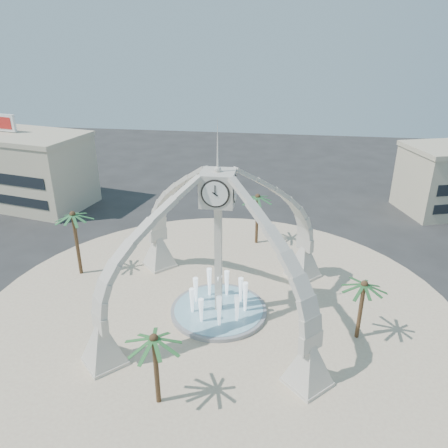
# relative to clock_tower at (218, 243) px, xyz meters

# --- Properties ---
(ground) EXTENTS (140.00, 140.00, 0.00)m
(ground) POSITION_rel_clock_tower_xyz_m (0.00, 0.00, -6.49)
(ground) COLOR #282828
(ground) RESTS_ON ground
(plaza) EXTENTS (40.00, 40.00, 0.06)m
(plaza) POSITION_rel_clock_tower_xyz_m (0.00, 0.00, -6.46)
(plaza) COLOR beige
(plaza) RESTS_ON ground
(clock_tower) EXTENTS (17.94, 17.94, 16.30)m
(clock_tower) POSITION_rel_clock_tower_xyz_m (0.00, 0.00, 0.00)
(clock_tower) COLOR beige
(clock_tower) RESTS_ON ground
(fountain) EXTENTS (8.00, 8.00, 3.62)m
(fountain) POSITION_rel_clock_tower_xyz_m (0.00, 0.00, -6.20)
(fountain) COLOR gray
(fountain) RESTS_ON ground
(building_nw) EXTENTS (23.75, 13.73, 11.90)m
(building_nw) POSITION_rel_clock_tower_xyz_m (-32.00, 22.00, -1.66)
(building_nw) COLOR #BAAD91
(building_nw) RESTS_ON ground
(palm_east) EXTENTS (3.72, 3.72, 5.41)m
(palm_east) POSITION_rel_clock_tower_xyz_m (11.01, -1.64, -1.78)
(palm_east) COLOR brown
(palm_east) RESTS_ON ground
(palm_west) EXTENTS (4.67, 4.67, 6.92)m
(palm_west) POSITION_rel_clock_tower_xyz_m (-14.22, 4.48, -0.35)
(palm_west) COLOR brown
(palm_west) RESTS_ON ground
(palm_north) EXTENTS (3.81, 3.81, 6.17)m
(palm_north) POSITION_rel_clock_tower_xyz_m (2.12, 13.57, -1.07)
(palm_north) COLOR brown
(palm_north) RESTS_ON ground
(palm_south) EXTENTS (4.36, 4.36, 5.65)m
(palm_south) POSITION_rel_clock_tower_xyz_m (-2.31, -10.00, -1.55)
(palm_south) COLOR brown
(palm_south) RESTS_ON ground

